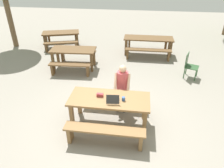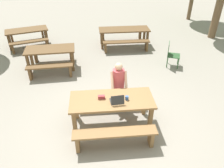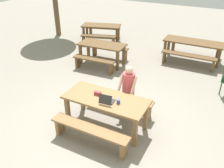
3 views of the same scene
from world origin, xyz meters
The scene contains 17 objects.
ground_plane centered at (0.00, 0.00, 0.00)m, with size 30.00×30.00×0.00m, color gray.
picnic_table_front centered at (0.00, 0.00, 0.66)m, with size 1.94×0.84×0.77m.
bench_near centered at (0.00, -0.72, 0.34)m, with size 1.80×0.30×0.45m.
bench_far centered at (0.00, 0.72, 0.34)m, with size 1.80×0.30×0.45m.
laptop centered at (0.10, -0.14, 0.83)m, with size 0.32×0.30×0.23m.
small_pouch centered at (-0.23, 0.04, 0.81)m, with size 0.16×0.08×0.08m.
coffee_mug centered at (0.34, -0.05, 0.82)m, with size 0.08×0.08×0.09m.
person_seated centered at (0.24, 0.68, 0.77)m, with size 0.41×0.41×1.32m.
picnic_table_mid centered at (-1.85, 3.08, 0.64)m, with size 1.71×0.87×0.77m.
bench_mid_south centered at (-1.81, 2.44, 0.33)m, with size 1.52×0.38×0.45m.
bench_mid_north centered at (-1.89, 3.72, 0.33)m, with size 1.52×0.38×0.45m.
picnic_table_rear centered at (0.99, 4.93, 0.64)m, with size 2.14×0.79×0.75m.
bench_rear_south centered at (1.00, 4.27, 0.35)m, with size 1.92×0.32×0.45m.
bench_rear_north centered at (0.99, 5.60, 0.35)m, with size 1.92×0.32×0.45m.
picnic_table_distant centered at (-3.16, 5.32, 0.61)m, with size 1.86×1.22×0.72m.
bench_distant_south centered at (-2.97, 4.72, 0.32)m, with size 1.56×0.74×0.43m.
bench_distant_north centered at (-3.34, 5.91, 0.32)m, with size 1.56×0.74×0.43m.
Camera 3 is at (2.23, -3.98, 3.70)m, focal length 38.47 mm.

